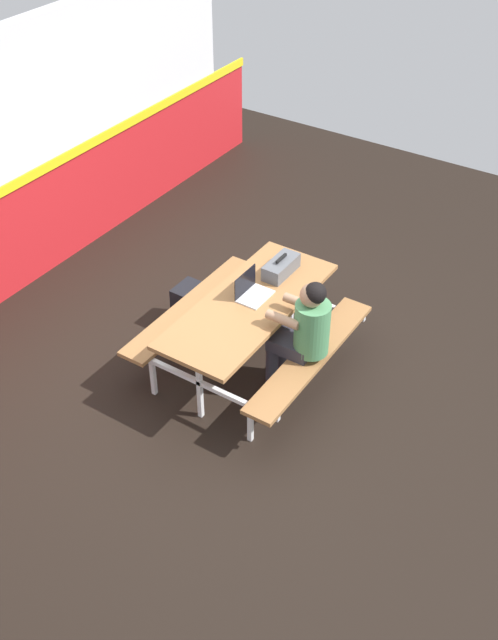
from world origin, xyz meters
The scene contains 7 objects.
ground_plane centered at (0.00, 0.00, -0.01)m, with size 10.00×10.00×0.02m, color black.
accent_backdrop centered at (0.00, 2.73, 1.25)m, with size 8.00×0.14×2.60m.
picnic_table_main centered at (0.08, 0.00, 0.57)m, with size 1.87×1.55×0.74m.
student_nearer centered at (0.06, -0.56, 0.71)m, with size 0.36×0.53×1.21m.
laptop_silver centered at (0.18, 0.04, 0.79)m, with size 0.32×0.22×0.22m.
toolbox_grey centered at (0.61, 0.00, 0.81)m, with size 0.40×0.18×0.18m.
backpack_dark centered at (0.30, 0.87, 0.22)m, with size 0.30×0.22×0.44m.
Camera 1 is at (-4.35, -2.89, 4.74)m, focal length 42.99 mm.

